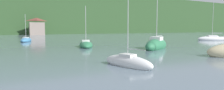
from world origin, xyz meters
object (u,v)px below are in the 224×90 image
sailboat_far_2 (212,39)px  sailboat_far_3 (26,40)px  sailboat_mid_1 (86,45)px  sailboat_mid_5 (128,62)px  shore_building_westcentral (37,27)px  sailboat_mid_0 (156,45)px

sailboat_far_2 → sailboat_far_3: size_ratio=1.52×
sailboat_mid_1 → sailboat_mid_5: 16.14m
sailboat_far_3 → sailboat_mid_5: bearing=-156.2°
sailboat_far_2 → sailboat_mid_5: (-34.94, -17.96, -0.07)m
sailboat_far_2 → sailboat_mid_5: 39.29m
sailboat_far_2 → sailboat_mid_5: size_ratio=1.32×
sailboat_mid_5 → sailboat_mid_1: bearing=-25.0°
shore_building_westcentral → sailboat_mid_5: 75.79m
shore_building_westcentral → sailboat_far_3: bearing=-99.0°
shore_building_westcentral → sailboat_mid_0: 67.36m
shore_building_westcentral → sailboat_mid_5: bearing=-91.2°
sailboat_mid_1 → sailboat_far_3: bearing=41.6°
sailboat_mid_0 → sailboat_far_3: (-15.45, 24.14, -0.20)m
sailboat_mid_0 → sailboat_mid_5: sailboat_mid_0 is taller
sailboat_mid_0 → shore_building_westcentral: bearing=-116.1°
sailboat_mid_1 → sailboat_mid_5: bearing=-170.4°
sailboat_mid_0 → sailboat_mid_1: (-7.97, 6.98, -0.18)m
shore_building_westcentral → sailboat_far_3: 43.24m
sailboat_mid_0 → sailboat_mid_5: 13.69m
sailboat_mid_0 → sailboat_mid_1: sailboat_mid_0 is taller
sailboat_mid_0 → sailboat_far_2: sailboat_far_2 is taller
sailboat_far_2 → sailboat_mid_5: bearing=56.8°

